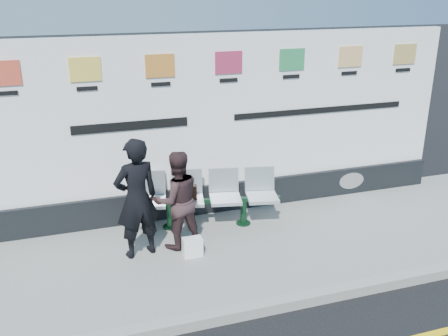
# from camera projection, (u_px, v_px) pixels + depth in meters

# --- Properties ---
(pavement) EXTENTS (14.00, 3.00, 0.12)m
(pavement) POSITION_uv_depth(u_px,v_px,m) (223.00, 251.00, 7.50)
(pavement) COLOR gray
(pavement) RESTS_ON ground
(kerb) EXTENTS (14.00, 0.18, 0.14)m
(kerb) POSITION_uv_depth(u_px,v_px,m) (261.00, 308.00, 6.16)
(kerb) COLOR gray
(kerb) RESTS_ON ground
(billboard) EXTENTS (8.00, 0.30, 3.00)m
(billboard) POSITION_uv_depth(u_px,v_px,m) (227.00, 137.00, 8.38)
(billboard) COLOR black
(billboard) RESTS_ON pavement
(bench) EXTENTS (2.36, 1.05, 0.49)m
(bench) POSITION_uv_depth(u_px,v_px,m) (207.00, 212.00, 8.08)
(bench) COLOR silver
(bench) RESTS_ON pavement
(woman_left) EXTENTS (0.73, 0.57, 1.77)m
(woman_left) POSITION_uv_depth(u_px,v_px,m) (137.00, 199.00, 7.00)
(woman_left) COLOR black
(woman_left) RESTS_ON pavement
(woman_right) EXTENTS (0.79, 0.65, 1.50)m
(woman_right) POSITION_uv_depth(u_px,v_px,m) (177.00, 200.00, 7.28)
(woman_right) COLOR #352324
(woman_right) RESTS_ON pavement
(handbag_brown) EXTENTS (0.31, 0.19, 0.23)m
(handbag_brown) POSITION_uv_depth(u_px,v_px,m) (188.00, 192.00, 7.92)
(handbag_brown) COLOR black
(handbag_brown) RESTS_ON bench
(carrier_bag_white) EXTENTS (0.28, 0.17, 0.28)m
(carrier_bag_white) POSITION_uv_depth(u_px,v_px,m) (192.00, 247.00, 7.21)
(carrier_bag_white) COLOR white
(carrier_bag_white) RESTS_ON pavement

